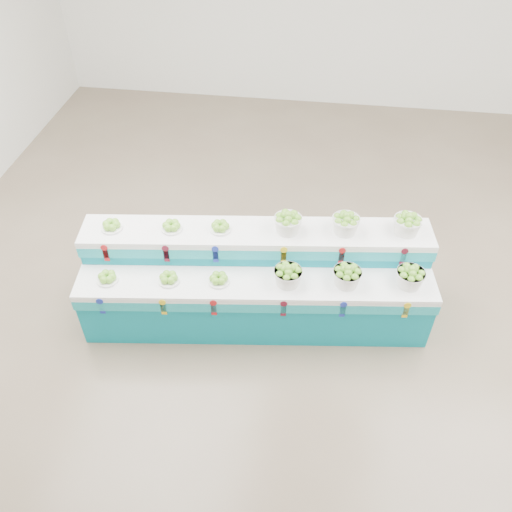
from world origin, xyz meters
name	(u,v)px	position (x,y,z in m)	size (l,w,h in m)	color
ground	(333,307)	(0.00, 0.00, 0.00)	(10.00, 10.00, 0.00)	brown
display_stand	(256,281)	(-0.85, -0.21, 0.51)	(3.63, 0.94, 1.02)	#098093
plate_lower_left	(107,277)	(-2.29, -0.61, 0.77)	(0.22, 0.22, 0.10)	white
plate_lower_mid	(169,278)	(-1.69, -0.53, 0.77)	(0.22, 0.22, 0.10)	white
plate_lower_right	(219,278)	(-1.19, -0.47, 0.77)	(0.22, 0.22, 0.10)	white
basket_lower_left	(288,275)	(-0.51, -0.39, 0.83)	(0.28, 0.28, 0.22)	silver
basket_lower_mid	(347,276)	(0.06, -0.32, 0.83)	(0.28, 0.28, 0.22)	silver
basket_lower_right	(410,277)	(0.68, -0.24, 0.83)	(0.28, 0.28, 0.22)	silver
plate_upper_left	(111,225)	(-2.35, -0.16, 1.07)	(0.22, 0.22, 0.10)	white
plate_upper_mid	(171,226)	(-1.74, -0.09, 1.07)	(0.22, 0.22, 0.10)	white
plate_upper_right	(220,226)	(-1.25, -0.03, 1.07)	(0.22, 0.22, 0.10)	white
basket_upper_left	(288,222)	(-0.57, 0.06, 1.13)	(0.28, 0.28, 0.22)	silver
basket_upper_mid	(346,223)	(0.01, 0.13, 1.13)	(0.28, 0.28, 0.22)	silver
basket_upper_right	(407,224)	(0.62, 0.20, 1.13)	(0.28, 0.28, 0.22)	silver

